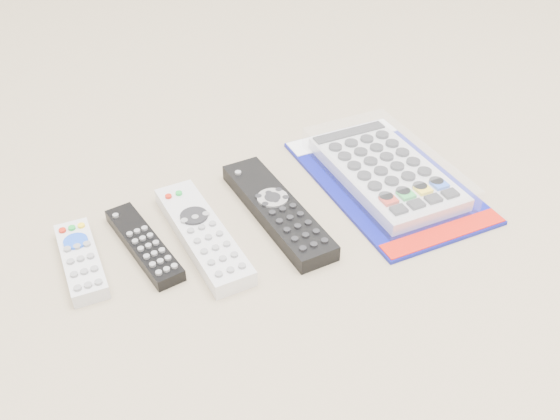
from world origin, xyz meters
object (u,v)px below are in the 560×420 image
remote_small_grey (81,260)px  remote_large_black (277,210)px  jumbo_remote_packaged (386,171)px  remote_slim_black (144,244)px  remote_silver_dvd (203,234)px

remote_small_grey → remote_large_black: remote_large_black is taller
remote_small_grey → jumbo_remote_packaged: (0.42, -0.06, 0.01)m
remote_slim_black → jumbo_remote_packaged: jumbo_remote_packaged is taller
remote_silver_dvd → jumbo_remote_packaged: size_ratio=0.67×
jumbo_remote_packaged → remote_small_grey: bearing=179.4°
remote_small_grey → remote_silver_dvd: remote_silver_dvd is taller
remote_small_grey → remote_silver_dvd: size_ratio=0.67×
remote_large_black → remote_small_grey: bearing=173.7°
remote_slim_black → remote_large_black: 0.18m
remote_silver_dvd → remote_large_black: size_ratio=0.93×
remote_large_black → jumbo_remote_packaged: 0.17m
remote_small_grey → remote_large_black: (0.25, -0.05, 0.00)m
remote_silver_dvd → remote_large_black: 0.11m
remote_small_grey → jumbo_remote_packaged: jumbo_remote_packaged is taller
remote_slim_black → jumbo_remote_packaged: (0.35, -0.04, 0.01)m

